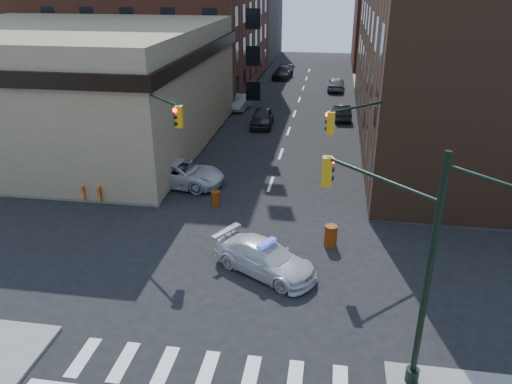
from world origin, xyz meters
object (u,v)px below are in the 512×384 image
(parked_car_wfar, at_px, (241,102))
(pedestrian_b, at_px, (124,168))
(barrel_bank, at_px, (216,199))
(barricade_nw_a, at_px, (136,179))
(parked_car_wnear, at_px, (262,117))
(pedestrian_a, at_px, (110,174))
(parked_car_enear, at_px, (342,112))
(pickup, at_px, (179,173))
(barrel_road, at_px, (331,236))
(police_car, at_px, (265,258))

(parked_car_wfar, xyz_separation_m, pedestrian_b, (-3.71, -20.49, 0.41))
(barrel_bank, bearing_deg, barricade_nw_a, 162.69)
(parked_car_wnear, height_order, barricade_nw_a, parked_car_wnear)
(pedestrian_a, relative_size, pedestrian_b, 0.96)
(parked_car_enear, relative_size, pedestrian_a, 2.26)
(pickup, bearing_deg, barrel_bank, -124.92)
(barrel_road, bearing_deg, pedestrian_a, 160.34)
(parked_car_enear, xyz_separation_m, barrel_road, (-0.52, -24.16, -0.13))
(police_car, xyz_separation_m, barrel_road, (2.88, 2.85, -0.17))
(parked_car_wfar, height_order, barricade_nw_a, parked_car_wfar)
(barrel_road, bearing_deg, pickup, 146.67)
(pickup, height_order, pedestrian_a, pedestrian_a)
(parked_car_wnear, distance_m, pedestrian_b, 16.25)
(pickup, bearing_deg, barrel_road, -116.72)
(barrel_road, relative_size, barrel_bank, 1.24)
(police_car, distance_m, pickup, 11.56)
(pickup, xyz_separation_m, parked_car_wfar, (0.30, 20.00, -0.11))
(pedestrian_b, height_order, barricade_nw_a, pedestrian_b)
(parked_car_wfar, relative_size, barricade_nw_a, 3.13)
(pedestrian_b, bearing_deg, parked_car_wfar, 59.95)
(police_car, bearing_deg, barrel_road, -14.98)
(barrel_bank, bearing_deg, pedestrian_a, 170.50)
(parked_car_enear, height_order, barrel_road, parked_car_enear)
(parked_car_enear, distance_m, pedestrian_b, 22.80)
(parked_car_wfar, xyz_separation_m, barrel_bank, (2.75, -22.71, -0.25))
(parked_car_wfar, xyz_separation_m, pedestrian_a, (-4.20, -21.54, 0.38))
(police_car, bearing_deg, barricade_nw_a, 78.79)
(police_car, relative_size, pedestrian_b, 2.60)
(police_car, distance_m, parked_car_wnear, 23.86)
(pedestrian_a, bearing_deg, barrel_road, 14.39)
(police_car, height_order, barrel_road, police_car)
(parked_car_enear, height_order, barrel_bank, parked_car_enear)
(pickup, distance_m, parked_car_enear, 20.50)
(barrel_road, bearing_deg, barricade_nw_a, 156.04)
(pedestrian_b, relative_size, barrel_bank, 2.13)
(pickup, distance_m, parked_car_wnear, 14.68)
(pedestrian_a, bearing_deg, parked_car_enear, 87.68)
(parked_car_wnear, relative_size, pedestrian_a, 2.49)
(pedestrian_a, bearing_deg, police_car, -1.59)
(parked_car_enear, bearing_deg, parked_car_wnear, 20.87)
(barricade_nw_a, bearing_deg, pedestrian_a, -166.16)
(parked_car_wnear, relative_size, barrel_road, 4.14)
(parked_car_wnear, distance_m, barrel_bank, 17.01)
(barrel_bank, relative_size, barricade_nw_a, 0.67)
(barricade_nw_a, bearing_deg, police_car, -49.48)
(pickup, bearing_deg, pedestrian_a, 118.14)
(pickup, height_order, parked_car_enear, pickup)
(police_car, bearing_deg, pedestrian_b, 79.80)
(parked_car_wfar, relative_size, pedestrian_b, 2.21)
(parked_car_wnear, relative_size, barricade_nw_a, 3.40)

